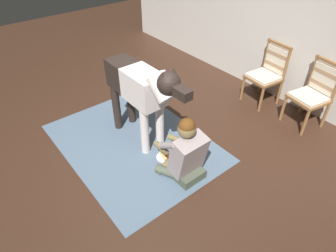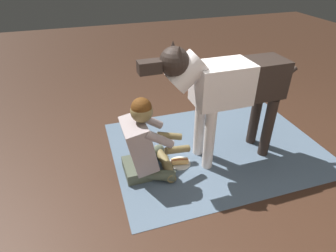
{
  "view_description": "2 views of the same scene",
  "coord_description": "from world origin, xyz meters",
  "px_view_note": "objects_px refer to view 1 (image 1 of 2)",
  "views": [
    {
      "loc": [
        2.5,
        -1.6,
        2.71
      ],
      "look_at": [
        0.39,
        0.09,
        0.62
      ],
      "focal_mm": 31.39,
      "sensor_mm": 36.0,
      "label": 1
    },
    {
      "loc": [
        1.12,
        2.36,
        2.0
      ],
      "look_at": [
        0.43,
        0.19,
        0.55
      ],
      "focal_mm": 30.49,
      "sensor_mm": 36.0,
      "label": 2
    }
  ],
  "objects_px": {
    "dining_chair_right_of_pair": "(315,91)",
    "large_dog": "(141,88)",
    "hot_dog_on_plate": "(165,156)",
    "dining_chair_left_of_pair": "(269,71)",
    "person_sitting_on_floor": "(185,153)"
  },
  "relations": [
    {
      "from": "dining_chair_left_of_pair",
      "to": "dining_chair_right_of_pair",
      "type": "bearing_deg",
      "value": -0.07
    },
    {
      "from": "person_sitting_on_floor",
      "to": "hot_dog_on_plate",
      "type": "height_order",
      "value": "person_sitting_on_floor"
    },
    {
      "from": "dining_chair_left_of_pair",
      "to": "person_sitting_on_floor",
      "type": "bearing_deg",
      "value": -78.1
    },
    {
      "from": "dining_chair_right_of_pair",
      "to": "person_sitting_on_floor",
      "type": "xyz_separation_m",
      "value": [
        -0.33,
        -2.16,
        -0.19
      ]
    },
    {
      "from": "dining_chair_left_of_pair",
      "to": "dining_chair_right_of_pair",
      "type": "distance_m",
      "value": 0.79
    },
    {
      "from": "dining_chair_left_of_pair",
      "to": "dining_chair_right_of_pair",
      "type": "relative_size",
      "value": 1.0
    },
    {
      "from": "person_sitting_on_floor",
      "to": "large_dog",
      "type": "relative_size",
      "value": 0.51
    },
    {
      "from": "hot_dog_on_plate",
      "to": "large_dog",
      "type": "bearing_deg",
      "value": -179.44
    },
    {
      "from": "dining_chair_left_of_pair",
      "to": "large_dog",
      "type": "height_order",
      "value": "large_dog"
    },
    {
      "from": "dining_chair_left_of_pair",
      "to": "large_dog",
      "type": "distance_m",
      "value": 2.23
    },
    {
      "from": "dining_chair_left_of_pair",
      "to": "person_sitting_on_floor",
      "type": "relative_size",
      "value": 1.15
    },
    {
      "from": "dining_chair_left_of_pair",
      "to": "hot_dog_on_plate",
      "type": "xyz_separation_m",
      "value": [
        0.08,
        -2.17,
        -0.52
      ]
    },
    {
      "from": "dining_chair_right_of_pair",
      "to": "large_dog",
      "type": "distance_m",
      "value": 2.49
    },
    {
      "from": "large_dog",
      "to": "person_sitting_on_floor",
      "type": "bearing_deg",
      "value": 0.56
    },
    {
      "from": "person_sitting_on_floor",
      "to": "hot_dog_on_plate",
      "type": "bearing_deg",
      "value": -179.44
    }
  ]
}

